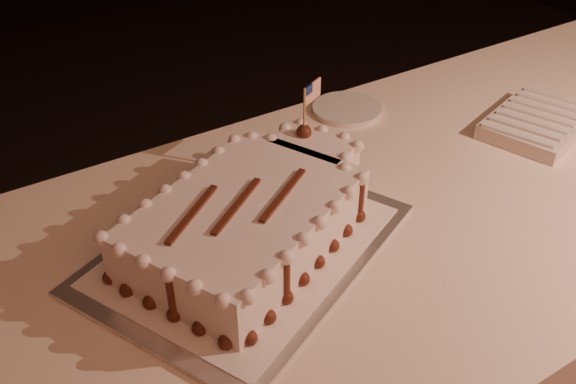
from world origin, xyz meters
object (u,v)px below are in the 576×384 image
cake_board (246,248)px  sheet_cake (254,215)px  banquet_table (346,360)px  side_plate (347,109)px  napkin_stack (537,123)px

cake_board → sheet_cake: sheet_cake is taller
banquet_table → side_plate: (0.21, 0.31, 0.38)m
banquet_table → sheet_cake: size_ratio=4.97×
banquet_table → napkin_stack: (0.50, 0.04, 0.39)m
sheet_cake → napkin_stack: 0.68m
banquet_table → napkin_stack: 0.63m
cake_board → napkin_stack: bearing=-24.2°
sheet_cake → side_plate: (0.39, 0.27, -0.05)m
side_plate → napkin_stack: bearing=-44.1°
napkin_stack → side_plate: napkin_stack is taller
banquet_table → side_plate: size_ratio=15.81×
cake_board → banquet_table: bearing=-33.1°
sheet_cake → napkin_stack: size_ratio=1.80×
side_plate → banquet_table: bearing=-123.8°
cake_board → sheet_cake: bearing=0.2°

